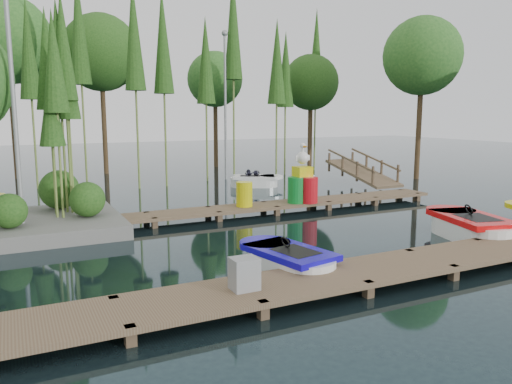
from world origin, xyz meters
name	(u,v)px	position (x,y,z in m)	size (l,w,h in m)	color
ground_plane	(248,236)	(0.00, 0.00, 0.00)	(90.00, 90.00, 0.00)	#1B2D32
near_dock	(348,275)	(0.00, -4.50, 0.23)	(18.00, 1.50, 0.50)	brown
far_dock	(243,209)	(1.00, 2.50, 0.23)	(15.00, 1.20, 0.50)	brown
tree_screen	(97,46)	(-2.04, 10.60, 6.12)	(34.42, 18.53, 10.31)	#46331E
lamp_island	(12,76)	(-5.50, 2.50, 4.26)	(0.30, 0.30, 7.25)	gray
lamp_rear	(225,93)	(4.00, 11.00, 4.26)	(0.30, 0.30, 7.25)	gray
ramp	(362,172)	(9.00, 6.50, 0.59)	(1.50, 3.94, 1.49)	brown
boat_blue	(288,262)	(-0.62, -3.28, 0.24)	(1.59, 2.66, 0.84)	white
boat_red	(470,228)	(5.20, -2.88, 0.29)	(2.02, 3.20, 1.00)	white
boat_white_far	(255,181)	(4.19, 8.08, 0.25)	(2.62, 1.98, 1.13)	white
utility_cabinet	(244,274)	(-2.19, -4.50, 0.58)	(0.46, 0.39, 0.56)	gray
yellow_barrel	(244,194)	(1.06, 2.50, 0.70)	(0.54, 0.54, 0.81)	#D0C90A
drum_cluster	(304,185)	(3.22, 2.35, 0.89)	(1.17, 1.07, 2.01)	#0D7727
seagull_post	(305,185)	(3.39, 2.50, 0.86)	(0.52, 0.28, 0.83)	gray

